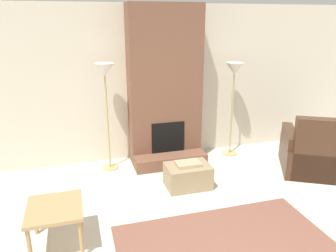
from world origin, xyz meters
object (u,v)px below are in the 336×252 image
at_px(side_table, 55,212).
at_px(floor_lamp_right, 234,78).
at_px(ottoman, 188,175).
at_px(floor_lamp_left, 105,80).
at_px(armchair, 310,154).

relative_size(side_table, floor_lamp_right, 0.38).
bearing_deg(ottoman, floor_lamp_right, 39.91).
bearing_deg(floor_lamp_left, ottoman, -43.16).
height_order(armchair, floor_lamp_right, floor_lamp_right).
bearing_deg(floor_lamp_left, side_table, -113.17).
height_order(side_table, floor_lamp_right, floor_lamp_right).
xyz_separation_m(side_table, floor_lamp_left, (0.77, 1.80, 1.05)).
bearing_deg(side_table, floor_lamp_right, 31.42).
distance_m(ottoman, floor_lamp_right, 1.93).
height_order(ottoman, floor_lamp_right, floor_lamp_right).
bearing_deg(side_table, floor_lamp_left, 66.83).
bearing_deg(armchair, side_table, 40.03).
relative_size(ottoman, floor_lamp_right, 0.38).
height_order(side_table, floor_lamp_left, floor_lamp_left).
distance_m(floor_lamp_left, floor_lamp_right, 2.18).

